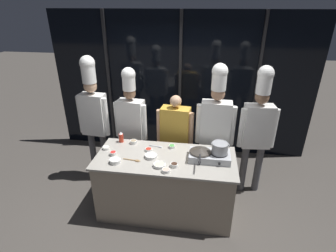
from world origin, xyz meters
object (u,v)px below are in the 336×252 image
Objects in this scene: prep_bowl_bell_pepper at (113,153)px; prep_bowl_chili_flakes at (149,150)px; frying_pan at (200,150)px; prep_bowl_garlic at (115,161)px; prep_bowl_mushrooms at (134,142)px; chef_pastry at (258,124)px; portable_stove at (209,156)px; prep_bowl_chicken at (160,165)px; chef_line at (216,121)px; chef_head at (93,110)px; serving_spoon_slotted at (135,160)px; chef_sous at (131,118)px; prep_bowl_bean_sprouts at (106,148)px; squeeze_bottle_chili at (121,137)px; person_guest at (175,133)px; prep_bowl_onion at (151,156)px; serving_spoon_solid at (158,147)px; prep_bowl_shrimp at (166,170)px; prep_bowl_soy_glaze at (174,165)px; stock_pot at (220,148)px; prep_bowl_scallions at (172,146)px.

prep_bowl_chili_flakes is at bearing 21.53° from prep_bowl_bell_pepper.
frying_pan is 3.41× the size of prep_bowl_garlic.
chef_pastry is (1.80, 0.35, 0.26)m from prep_bowl_mushrooms.
portable_stove reaches higher than prep_bowl_mushrooms.
prep_bowl_chicken is 0.42m from prep_bowl_chili_flakes.
chef_line reaches higher than prep_bowl_garlic.
portable_stove is 1.98m from chef_head.
portable_stove is 2.25× the size of serving_spoon_slotted.
prep_bowl_bell_pepper reaches higher than prep_bowl_chicken.
chef_sous reaches higher than portable_stove.
prep_bowl_mushrooms reaches higher than prep_bowl_bean_sprouts.
prep_bowl_chicken is at bearing -39.33° from squeeze_bottle_chili.
squeeze_bottle_chili is 0.43m from chef_sous.
prep_bowl_bell_pepper is at bearing 51.02° from person_guest.
serving_spoon_solid is at bearing 80.55° from prep_bowl_onion.
chef_line is at bearing 16.08° from prep_bowl_mushrooms.
frying_pan is 0.57m from prep_bowl_chicken.
chef_head reaches higher than prep_bowl_mushrooms.
prep_bowl_shrimp reaches higher than serving_spoon_solid.
person_guest reaches higher than prep_bowl_shrimp.
chef_head is at bearing 125.36° from prep_bowl_garlic.
prep_bowl_shrimp is 0.05× the size of chef_pastry.
frying_pan is 1.85m from chef_head.
prep_bowl_soy_glaze is (0.18, 0.02, 0.00)m from prep_bowl_chicken.
person_guest is (0.31, 0.58, -0.00)m from prep_bowl_chili_flakes.
chef_sous reaches higher than serving_spoon_slotted.
chef_sous is at bearing 123.30° from prep_bowl_chicken.
prep_bowl_chili_flakes is at bearing 112.86° from prep_bowl_onion.
prep_bowl_mushrooms is at bearing 41.16° from person_guest.
frying_pan is 1.03m from prep_bowl_mushrooms.
portable_stove is at bearing -12.79° from squeeze_bottle_chili.
prep_bowl_mushrooms is at bearing 5.03° from chef_pastry.
person_guest reaches higher than prep_bowl_garlic.
prep_bowl_mushrooms is at bearing 142.55° from prep_bowl_soy_glaze.
stock_pot is 2.57× the size of prep_bowl_bell_pepper.
prep_bowl_scallions and prep_bowl_bean_sprouts have the same top height.
prep_bowl_chicken is at bearing 90.65° from person_guest.
chef_pastry is (0.81, 0.63, 0.15)m from frying_pan.
prep_bowl_garlic is (-1.21, -0.26, -0.02)m from portable_stove.
squeeze_bottle_chili is 1.02m from prep_bowl_shrimp.
chef_line is at bearing 51.42° from prep_bowl_chicken.
prep_bowl_shrimp is at bearing 60.47° from chef_line.
prep_bowl_scallions is 0.83m from prep_bowl_bell_pepper.
frying_pan is at bearing -14.26° from squeeze_bottle_chili.
portable_stove reaches higher than prep_bowl_chicken.
chef_head is at bearing 147.90° from squeeze_bottle_chili.
chef_head is at bearing 162.10° from stock_pot.
prep_bowl_scallions is 1.30m from chef_pastry.
chef_sous is at bearing 138.02° from serving_spoon_solid.
prep_bowl_chili_flakes is at bearing 131.55° from chef_sous.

